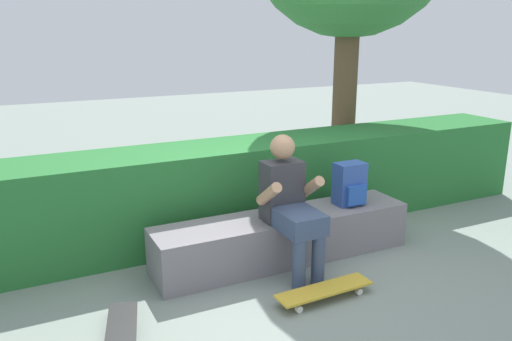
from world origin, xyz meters
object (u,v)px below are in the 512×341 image
(backpack_on_bench, at_px, (350,184))
(person_skater, at_px, (290,202))
(bench_main, at_px, (284,237))
(skateboard_beside_bench, at_px, (121,335))
(skateboard_near_person, at_px, (324,290))

(backpack_on_bench, bearing_deg, person_skater, -164.72)
(bench_main, height_order, person_skater, person_skater)
(skateboard_beside_bench, bearing_deg, backpack_on_bench, 16.22)
(skateboard_beside_bench, bearing_deg, skateboard_near_person, -3.36)
(person_skater, height_order, skateboard_beside_bench, person_skater)
(backpack_on_bench, bearing_deg, skateboard_near_person, -135.07)
(person_skater, distance_m, skateboard_near_person, 0.78)
(bench_main, xyz_separation_m, skateboard_near_person, (-0.07, -0.77, -0.14))
(skateboard_near_person, distance_m, skateboard_beside_bench, 1.54)
(person_skater, relative_size, skateboard_near_person, 1.45)
(skateboard_beside_bench, distance_m, backpack_on_bench, 2.46)
(bench_main, relative_size, skateboard_beside_bench, 2.90)
(bench_main, bearing_deg, skateboard_near_person, -94.95)
(person_skater, height_order, skateboard_near_person, person_skater)
(skateboard_near_person, relative_size, skateboard_beside_bench, 0.98)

